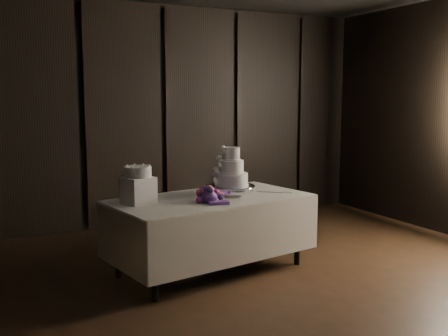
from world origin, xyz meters
TOP-DOWN VIEW (x-y plane):
  - room at (0.00, 0.00)m, footprint 6.08×7.08m
  - display_table at (-0.33, 1.31)m, footprint 2.15×1.39m
  - cake_stand at (-0.06, 1.38)m, footprint 0.62×0.62m
  - wedding_cake at (-0.09, 1.36)m, footprint 0.38×0.33m
  - bouquet at (-0.44, 1.10)m, footprint 0.39×0.47m
  - box_pedestal at (-1.06, 1.36)m, footprint 0.33×0.33m
  - small_cake at (-1.06, 1.36)m, footprint 0.31×0.31m
  - cake_knife at (0.34, 1.28)m, footprint 0.29×0.27m

SIDE VIEW (x-z plane):
  - display_table at x=-0.33m, z-range 0.04..0.80m
  - cake_knife at x=0.34m, z-range 0.76..0.77m
  - cake_stand at x=-0.06m, z-range 0.76..0.85m
  - bouquet at x=-0.44m, z-range 0.73..0.93m
  - box_pedestal at x=-1.06m, z-range 0.76..1.01m
  - wedding_cake at x=-0.09m, z-range 0.81..1.21m
  - small_cake at x=-1.06m, z-range 1.01..1.11m
  - room at x=0.00m, z-range -0.04..3.04m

